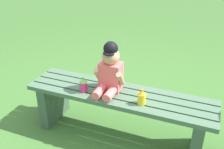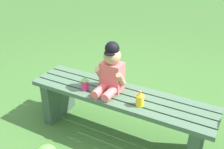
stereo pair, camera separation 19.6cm
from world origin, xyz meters
name	(u,v)px [view 1 (the left image)]	position (x,y,z in m)	size (l,w,h in m)	color
ground_plane	(119,134)	(0.00, 0.00, 0.00)	(16.00, 16.00, 0.00)	#3D6B2D
park_bench	(119,107)	(0.00, 0.00, 0.28)	(1.50, 0.36, 0.42)	#47664C
child_figure	(110,70)	(-0.09, 0.02, 0.60)	(0.23, 0.27, 0.40)	#E56666
sippy_cup_left	(83,85)	(-0.27, -0.08, 0.48)	(0.06, 0.06, 0.12)	#E5337F
sippy_cup_right	(142,97)	(0.20, -0.08, 0.48)	(0.06, 0.06, 0.12)	yellow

